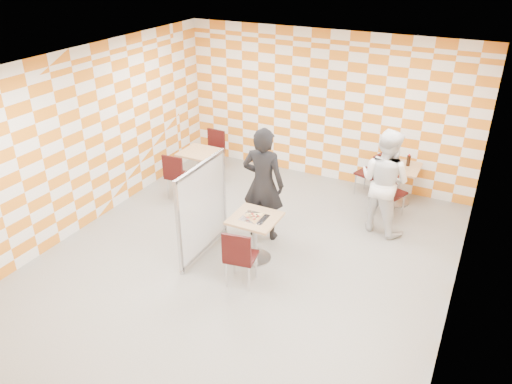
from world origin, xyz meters
TOP-DOWN VIEW (x-y plane):
  - room_shell at (0.00, 0.54)m, footprint 7.00×7.00m
  - main_table at (0.11, 0.15)m, footprint 0.70×0.70m
  - second_table at (1.66, 3.02)m, footprint 0.70×0.70m
  - empty_table at (-2.04, 1.96)m, footprint 0.70×0.70m
  - chair_main_front at (0.22, -0.57)m, footprint 0.49×0.49m
  - chair_second_front at (1.63, 2.38)m, footprint 0.55×0.56m
  - chair_second_side at (1.17, 3.07)m, footprint 0.54×0.54m
  - chair_empty_near at (-2.13, 1.28)m, footprint 0.44×0.45m
  - chair_empty_far at (-2.13, 2.67)m, footprint 0.44×0.45m
  - partition at (-0.69, -0.05)m, footprint 0.08×1.38m
  - man_dark at (-0.09, 0.83)m, footprint 0.74×0.52m
  - man_white at (1.62, 1.91)m, footprint 1.06×0.94m
  - pizza_on_foil at (0.11, 0.13)m, footprint 0.40×0.40m
  - sport_bottle at (1.57, 3.11)m, footprint 0.06×0.06m
  - soda_bottle at (1.78, 3.10)m, footprint 0.07×0.07m

SIDE VIEW (x-z plane):
  - main_table at x=0.11m, z-range 0.13..0.88m
  - second_table at x=1.66m, z-range 0.13..0.88m
  - empty_table at x=-2.04m, z-range 0.13..0.88m
  - chair_main_front at x=0.22m, z-range 0.08..1.01m
  - chair_second_front at x=1.63m, z-range 0.08..1.01m
  - chair_second_side at x=1.17m, z-range 0.08..1.01m
  - chair_empty_near at x=-2.13m, z-range 0.08..1.01m
  - chair_empty_far at x=-2.13m, z-range 0.08..1.01m
  - pizza_on_foil at x=0.11m, z-range 0.74..0.79m
  - partition at x=-0.69m, z-range 0.02..1.57m
  - sport_bottle at x=1.57m, z-range 0.74..0.94m
  - soda_bottle at x=1.78m, z-range 0.74..0.97m
  - man_white at x=1.62m, z-range 0.00..1.82m
  - man_dark at x=-0.09m, z-range 0.00..1.92m
  - room_shell at x=0.00m, z-range -2.00..5.00m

